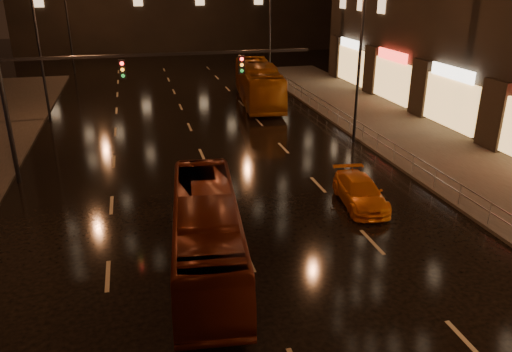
{
  "coord_description": "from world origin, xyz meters",
  "views": [
    {
      "loc": [
        -3.55,
        -5.61,
        9.61
      ],
      "look_at": [
        0.75,
        11.79,
        2.5
      ],
      "focal_mm": 35.0,
      "sensor_mm": 36.0,
      "label": 1
    }
  ],
  "objects": [
    {
      "name": "ground",
      "position": [
        0.0,
        20.0,
        0.0
      ],
      "size": [
        140.0,
        140.0,
        0.0
      ],
      "primitive_type": "plane",
      "color": "black",
      "rests_on": "ground"
    },
    {
      "name": "sidewalk_right",
      "position": [
        13.5,
        15.0,
        0.07
      ],
      "size": [
        7.0,
        70.0,
        0.15
      ],
      "primitive_type": "cube",
      "color": "#38332D",
      "rests_on": "ground"
    },
    {
      "name": "traffic_signal",
      "position": [
        -5.06,
        20.0,
        4.74
      ],
      "size": [
        15.31,
        0.32,
        6.2
      ],
      "color": "black",
      "rests_on": "ground"
    },
    {
      "name": "railing_right",
      "position": [
        10.2,
        18.0,
        0.9
      ],
      "size": [
        0.05,
        56.0,
        1.0
      ],
      "color": "#99999E",
      "rests_on": "sidewalk_right"
    },
    {
      "name": "bus_red",
      "position": [
        -1.5,
        9.89,
        1.33
      ],
      "size": [
        3.22,
        9.7,
        2.65
      ],
      "primitive_type": "imported",
      "rotation": [
        0.0,
        0.0,
        -0.11
      ],
      "color": "#541A0C",
      "rests_on": "ground"
    },
    {
      "name": "bus_curb",
      "position": [
        6.42,
        33.86,
        1.62
      ],
      "size": [
        4.06,
        11.88,
        3.24
      ],
      "primitive_type": "imported",
      "rotation": [
        0.0,
        0.0,
        -0.12
      ],
      "color": "#954D0E",
      "rests_on": "ground"
    },
    {
      "name": "taxi_far",
      "position": [
        6.01,
        13.36,
        0.62
      ],
      "size": [
        2.22,
        4.42,
        1.23
      ],
      "primitive_type": "imported",
      "rotation": [
        0.0,
        0.0,
        -0.12
      ],
      "color": "orange",
      "rests_on": "ground"
    }
  ]
}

